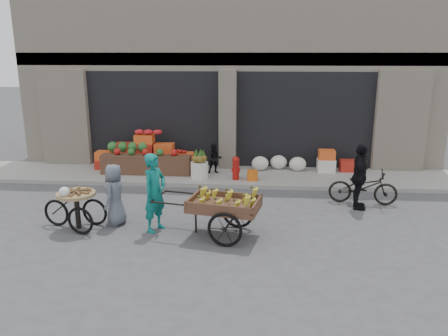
# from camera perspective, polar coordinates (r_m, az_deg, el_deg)

# --- Properties ---
(ground) EXTENTS (80.00, 80.00, 0.00)m
(ground) POSITION_cam_1_polar(r_m,az_deg,el_deg) (9.80, -1.66, -7.94)
(ground) COLOR #424244
(ground) RESTS_ON ground
(sidewalk) EXTENTS (18.00, 2.20, 0.12)m
(sidewalk) POSITION_cam_1_polar(r_m,az_deg,el_deg) (13.64, 0.20, -1.06)
(sidewalk) COLOR gray
(sidewalk) RESTS_ON ground
(building) EXTENTS (14.00, 6.45, 7.00)m
(building) POSITION_cam_1_polar(r_m,az_deg,el_deg) (17.06, 1.25, 13.39)
(building) COLOR beige
(building) RESTS_ON ground
(fruit_display) EXTENTS (3.10, 1.12, 1.24)m
(fruit_display) POSITION_cam_1_polar(r_m,az_deg,el_deg) (14.16, -9.79, 1.87)
(fruit_display) COLOR #B32518
(fruit_display) RESTS_ON sidewalk
(pineapple_bin) EXTENTS (0.52, 0.52, 0.50)m
(pineapple_bin) POSITION_cam_1_polar(r_m,az_deg,el_deg) (13.16, -3.23, -0.28)
(pineapple_bin) COLOR silver
(pineapple_bin) RESTS_ON sidewalk
(fire_hydrant) EXTENTS (0.22, 0.22, 0.71)m
(fire_hydrant) POSITION_cam_1_polar(r_m,az_deg,el_deg) (12.98, 1.55, 0.13)
(fire_hydrant) COLOR #A5140F
(fire_hydrant) RESTS_ON sidewalk
(orange_bucket) EXTENTS (0.32, 0.32, 0.30)m
(orange_bucket) POSITION_cam_1_polar(r_m,az_deg,el_deg) (12.97, 3.74, -0.97)
(orange_bucket) COLOR orange
(orange_bucket) RESTS_ON sidewalk
(right_bay_goods) EXTENTS (3.35, 0.60, 0.70)m
(right_bay_goods) POSITION_cam_1_polar(r_m,az_deg,el_deg) (14.19, 10.97, 0.74)
(right_bay_goods) COLOR silver
(right_bay_goods) RESTS_ON sidewalk
(seated_person) EXTENTS (0.51, 0.43, 0.93)m
(seated_person) POSITION_cam_1_polar(r_m,az_deg,el_deg) (13.64, -1.24, 1.21)
(seated_person) COLOR black
(seated_person) RESTS_ON sidewalk
(banana_cart) EXTENTS (2.61, 1.46, 1.03)m
(banana_cart) POSITION_cam_1_polar(r_m,az_deg,el_deg) (9.18, -0.29, -4.51)
(banana_cart) COLOR brown
(banana_cart) RESTS_ON ground
(vendor_woman) EXTENTS (0.65, 0.75, 1.73)m
(vendor_woman) POSITION_cam_1_polar(r_m,az_deg,el_deg) (9.56, -9.03, -3.19)
(vendor_woman) COLOR #0E6C65
(vendor_woman) RESTS_ON ground
(tricycle_cart) EXTENTS (1.46, 0.99, 0.95)m
(tricycle_cart) POSITION_cam_1_polar(r_m,az_deg,el_deg) (10.16, -18.71, -4.50)
(tricycle_cart) COLOR #9E7F51
(tricycle_cart) RESTS_ON ground
(vendor_grey) EXTENTS (0.53, 0.74, 1.40)m
(vendor_grey) POSITION_cam_1_polar(r_m,az_deg,el_deg) (10.14, -14.07, -3.38)
(vendor_grey) COLOR slate
(vendor_grey) RESTS_ON ground
(bicycle) EXTENTS (1.78, 0.82, 0.90)m
(bicycle) POSITION_cam_1_polar(r_m,az_deg,el_deg) (11.80, 17.69, -2.36)
(bicycle) COLOR black
(bicycle) RESTS_ON ground
(cyclist) EXTENTS (0.53, 1.01, 1.65)m
(cyclist) POSITION_cam_1_polar(r_m,az_deg,el_deg) (11.28, 17.28, -1.12)
(cyclist) COLOR black
(cyclist) RESTS_ON ground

